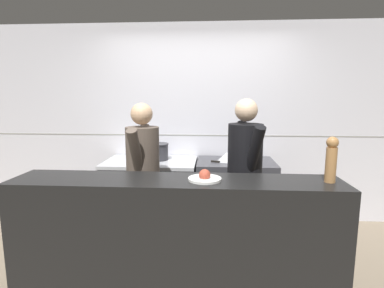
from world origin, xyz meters
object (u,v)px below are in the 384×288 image
Objects in this scene: chefs_knife at (222,162)px; plated_dish_main at (205,177)px; mixing_bowl_steel at (227,156)px; pepper_mill at (331,158)px; oven_range at (151,194)px; chef_head_cook at (143,175)px; stock_pot at (158,151)px; chef_sous at (244,174)px.

chefs_knife is 1.32× the size of plated_dish_main.
mixing_bowl_steel is 1.59m from pepper_mill.
chefs_knife is at bearing -116.61° from mixing_bowl_steel.
chefs_knife is 1.52m from pepper_mill.
mixing_bowl_steel is at bearing 1.08° from oven_range.
plated_dish_main is 0.92m from chef_head_cook.
pepper_mill reaches higher than stock_pot.
chef_head_cook reaches higher than oven_range.
chef_head_cook reaches higher than chefs_knife.
chef_head_cook is 1.00m from chef_sous.
plated_dish_main reaches higher than mixing_bowl_steel.
chefs_knife is at bearing 82.29° from plated_dish_main.
stock_pot is at bearing 177.30° from mixing_bowl_steel.
oven_range is at bearing 173.38° from chefs_knife.
stock_pot is 1.09× the size of plated_dish_main.
plated_dish_main is (0.71, -1.40, 0.62)m from oven_range.
chef_head_cook is at bearing -83.82° from oven_range.
plated_dish_main is 0.16× the size of chef_head_cook.
oven_range is 1.69m from plated_dish_main.
mixing_bowl_steel is 0.14× the size of chef_head_cook.
stock_pot is at bearing 113.16° from plated_dish_main.
oven_range is 1.39m from chef_sous.
oven_range is 4.46× the size of plated_dish_main.
chef_head_cook is at bearing 164.22° from chef_sous.
chefs_knife is (0.80, -0.16, -0.09)m from stock_pot.
plated_dish_main is 0.15× the size of chef_sous.
oven_range is 0.68× the size of chef_sous.
oven_range is 2.28m from pepper_mill.
chef_sous is (-0.55, 0.66, -0.30)m from pepper_mill.
mixing_bowl_steel is (0.86, -0.04, -0.05)m from stock_pot.
stock_pot is 0.17× the size of chef_head_cook.
stock_pot is 2.13m from pepper_mill.
stock_pot is 1.19× the size of mixing_bowl_steel.
mixing_bowl_steel is 0.76m from chef_sous.
chef_sous is (1.00, 0.02, 0.02)m from chef_head_cook.
oven_range is 4.10× the size of stock_pot.
chefs_knife is 1.03m from chef_head_cook.
pepper_mill is (0.92, 0.01, 0.16)m from plated_dish_main.
plated_dish_main is at bearing -66.84° from stock_pot.
chef_head_cook is at bearing -138.48° from mixing_bowl_steel.
stock_pot is 0.86m from mixing_bowl_steel.
stock_pot is at bearing 168.65° from chefs_knife.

